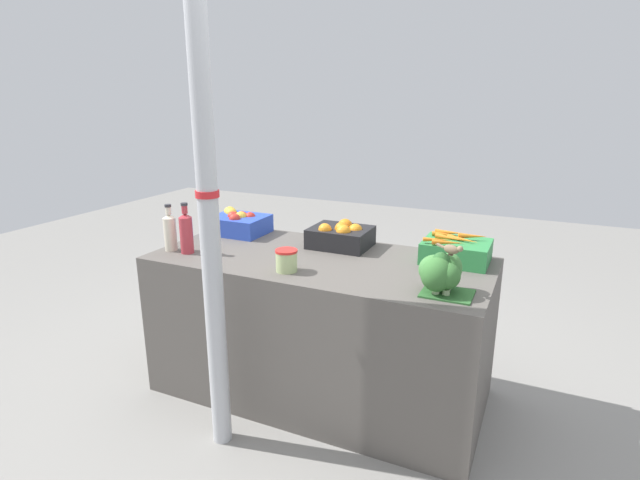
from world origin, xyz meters
TOP-DOWN VIEW (x-y plane):
  - ground_plane at (0.00, 0.00)m, footprint 10.00×10.00m
  - market_table at (0.00, 0.00)m, footprint 1.79×0.83m
  - support_pole at (-0.26, -0.59)m, footprint 0.10×0.10m
  - apple_crate at (-0.68, 0.25)m, footprint 0.34×0.28m
  - orange_crate at (0.02, 0.24)m, footprint 0.34×0.28m
  - carrot_crate at (0.67, 0.24)m, footprint 0.34×0.28m
  - broccoli_pile at (0.68, -0.23)m, footprint 0.25×0.20m
  - juice_bottle_cloudy at (-0.82, -0.22)m, footprint 0.07×0.07m
  - juice_bottle_ruby at (-0.70, -0.22)m, footprint 0.07×0.07m
  - pickle_jar at (-0.06, -0.26)m, footprint 0.11×0.11m
  - sparrow_bird at (0.73, -0.24)m, footprint 0.13×0.07m

SIDE VIEW (x-z plane):
  - ground_plane at x=0.00m, z-range 0.00..0.00m
  - market_table at x=0.00m, z-range 0.00..0.80m
  - pickle_jar at x=-0.06m, z-range 0.80..0.92m
  - carrot_crate at x=0.67m, z-range 0.79..0.94m
  - apple_crate at x=-0.68m, z-range 0.80..0.94m
  - orange_crate at x=0.02m, z-range 0.80..0.95m
  - broccoli_pile at x=0.68m, z-range 0.81..0.99m
  - juice_bottle_cloudy at x=-0.82m, z-range 0.78..1.05m
  - juice_bottle_ruby at x=-0.70m, z-range 0.78..1.06m
  - sparrow_bird at x=0.73m, z-range 0.99..1.04m
  - support_pole at x=-0.26m, z-range 0.00..2.25m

